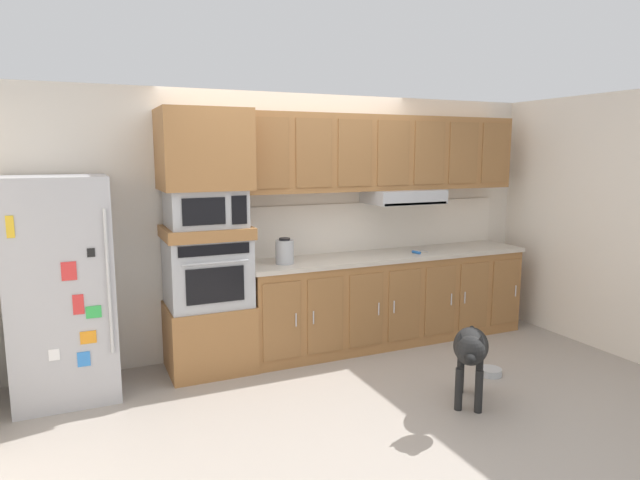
{
  "coord_description": "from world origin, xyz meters",
  "views": [
    {
      "loc": [
        -1.93,
        -3.99,
        1.93
      ],
      "look_at": [
        0.02,
        0.39,
        1.17
      ],
      "focal_mm": 30.92,
      "sensor_mm": 36.0,
      "label": 1
    }
  ],
  "objects_px": {
    "microwave": "(205,208)",
    "dog_food_bowl": "(490,372)",
    "screwdriver": "(417,252)",
    "dog": "(471,350)",
    "built_in_oven": "(207,271)",
    "refrigerator": "(62,288)",
    "electric_kettle": "(285,252)"
  },
  "relations": [
    {
      "from": "screwdriver",
      "to": "dog",
      "type": "bearing_deg",
      "value": -108.03
    },
    {
      "from": "refrigerator",
      "to": "microwave",
      "type": "xyz_separation_m",
      "value": [
        1.17,
        0.07,
        0.58
      ]
    },
    {
      "from": "electric_kettle",
      "to": "dog",
      "type": "xyz_separation_m",
      "value": [
        0.94,
        -1.5,
        -0.58
      ]
    },
    {
      "from": "built_in_oven",
      "to": "dog",
      "type": "distance_m",
      "value": 2.31
    },
    {
      "from": "electric_kettle",
      "to": "dog",
      "type": "bearing_deg",
      "value": -57.99
    },
    {
      "from": "refrigerator",
      "to": "screwdriver",
      "type": "bearing_deg",
      "value": -0.77
    },
    {
      "from": "electric_kettle",
      "to": "microwave",
      "type": "bearing_deg",
      "value": 176.18
    },
    {
      "from": "dog_food_bowl",
      "to": "built_in_oven",
      "type": "bearing_deg",
      "value": 152.56
    },
    {
      "from": "refrigerator",
      "to": "dog_food_bowl",
      "type": "height_order",
      "value": "refrigerator"
    },
    {
      "from": "built_in_oven",
      "to": "microwave",
      "type": "xyz_separation_m",
      "value": [
        0.0,
        -0.0,
        0.56
      ]
    },
    {
      "from": "built_in_oven",
      "to": "dog_food_bowl",
      "type": "relative_size",
      "value": 3.5
    },
    {
      "from": "refrigerator",
      "to": "screwdriver",
      "type": "height_order",
      "value": "refrigerator"
    },
    {
      "from": "dog",
      "to": "built_in_oven",
      "type": "bearing_deg",
      "value": -92.74
    },
    {
      "from": "built_in_oven",
      "to": "screwdriver",
      "type": "relative_size",
      "value": 4.59
    },
    {
      "from": "built_in_oven",
      "to": "dog",
      "type": "height_order",
      "value": "built_in_oven"
    },
    {
      "from": "refrigerator",
      "to": "electric_kettle",
      "type": "bearing_deg",
      "value": 0.62
    },
    {
      "from": "microwave",
      "to": "dog_food_bowl",
      "type": "height_order",
      "value": "microwave"
    },
    {
      "from": "microwave",
      "to": "electric_kettle",
      "type": "relative_size",
      "value": 2.68
    },
    {
      "from": "screwdriver",
      "to": "electric_kettle",
      "type": "xyz_separation_m",
      "value": [
        -1.41,
        0.06,
        0.1
      ]
    },
    {
      "from": "screwdriver",
      "to": "dog_food_bowl",
      "type": "relative_size",
      "value": 0.76
    },
    {
      "from": "built_in_oven",
      "to": "dog_food_bowl",
      "type": "bearing_deg",
      "value": -27.44
    },
    {
      "from": "refrigerator",
      "to": "dog",
      "type": "xyz_separation_m",
      "value": [
        2.81,
        -1.48,
        -0.43
      ]
    },
    {
      "from": "refrigerator",
      "to": "screwdriver",
      "type": "xyz_separation_m",
      "value": [
        3.28,
        -0.04,
        0.05
      ]
    },
    {
      "from": "microwave",
      "to": "screwdriver",
      "type": "distance_m",
      "value": 2.18
    },
    {
      "from": "built_in_oven",
      "to": "microwave",
      "type": "bearing_deg",
      "value": -0.77
    },
    {
      "from": "refrigerator",
      "to": "electric_kettle",
      "type": "distance_m",
      "value": 1.88
    },
    {
      "from": "electric_kettle",
      "to": "refrigerator",
      "type": "bearing_deg",
      "value": -179.38
    },
    {
      "from": "electric_kettle",
      "to": "dog_food_bowl",
      "type": "height_order",
      "value": "electric_kettle"
    },
    {
      "from": "refrigerator",
      "to": "built_in_oven",
      "type": "height_order",
      "value": "refrigerator"
    },
    {
      "from": "refrigerator",
      "to": "dog_food_bowl",
      "type": "xyz_separation_m",
      "value": [
        3.38,
        -1.08,
        -0.85
      ]
    },
    {
      "from": "microwave",
      "to": "dog_food_bowl",
      "type": "xyz_separation_m",
      "value": [
        2.21,
        -1.15,
        -1.43
      ]
    },
    {
      "from": "refrigerator",
      "to": "microwave",
      "type": "distance_m",
      "value": 1.3
    }
  ]
}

